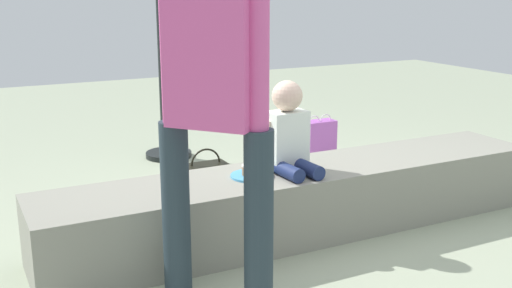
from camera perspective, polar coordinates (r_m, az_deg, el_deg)
The scene contains 11 objects.
ground_plane at distance 3.47m, azimuth 4.42°, elevation -8.01°, with size 12.00×12.00×0.00m, color #9AA489.
concrete_ledge at distance 3.41m, azimuth 4.48°, elevation -5.18°, with size 2.90×0.51×0.36m, color gray.
child_seated at distance 3.23m, azimuth 3.01°, elevation 1.09°, with size 0.28×0.32×0.48m.
adult_standing at distance 2.38m, azimuth -3.93°, elevation 6.50°, with size 0.38×0.40×1.66m.
cake_plate at distance 3.19m, azimuth -0.40°, elevation -2.68°, with size 0.22×0.22×0.07m.
gift_bag at distance 4.71m, azimuth 5.87°, elevation 0.20°, with size 0.24×0.13×0.38m.
railing_post at distance 4.84m, azimuth -8.28°, elevation 4.80°, with size 0.36×0.36×1.34m.
water_bottle_near_gift at distance 3.71m, azimuth -1.96°, elevation -4.99°, with size 0.07×0.07×0.20m.
water_bottle_far_side at distance 4.37m, azimuth 0.64°, elevation -1.92°, with size 0.07×0.07×0.20m.
party_cup_red at distance 4.22m, azimuth -1.95°, elevation -3.07°, with size 0.07×0.07×0.11m, color red.
handbag_black_leather at distance 3.91m, azimuth -4.63°, elevation -3.43°, with size 0.27×0.14×0.34m.
Camera 1 is at (-1.68, -2.73, 1.33)m, focal length 43.31 mm.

